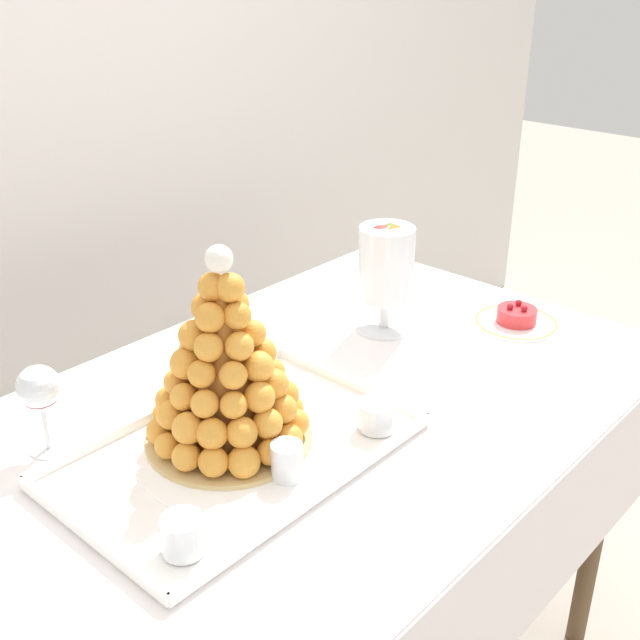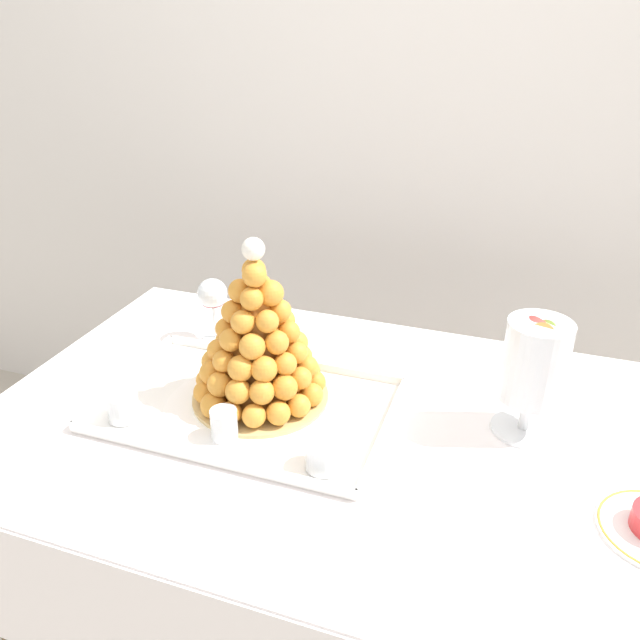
% 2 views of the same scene
% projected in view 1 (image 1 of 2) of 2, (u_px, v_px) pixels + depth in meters
% --- Properties ---
extents(buffet_table, '(1.37, 0.86, 0.80)m').
position_uv_depth(buffet_table, '(309.00, 453.00, 1.44)').
color(buffet_table, brown).
rests_on(buffet_table, ground_plane).
extents(serving_tray, '(0.56, 0.36, 0.02)m').
position_uv_depth(serving_tray, '(238.00, 453.00, 1.25)').
color(serving_tray, white).
rests_on(serving_tray, buffet_table).
extents(croquembouche, '(0.27, 0.27, 0.33)m').
position_uv_depth(croquembouche, '(226.00, 370.00, 1.22)').
color(croquembouche, tan).
rests_on(croquembouche, serving_tray).
extents(dessert_cup_left, '(0.06, 0.06, 0.05)m').
position_uv_depth(dessert_cup_left, '(183.00, 536.00, 1.04)').
color(dessert_cup_left, silver).
rests_on(dessert_cup_left, serving_tray).
extents(dessert_cup_mid_left, '(0.05, 0.05, 0.06)m').
position_uv_depth(dessert_cup_mid_left, '(287.00, 462.00, 1.18)').
color(dessert_cup_mid_left, silver).
rests_on(dessert_cup_mid_left, serving_tray).
extents(dessert_cup_centre, '(0.06, 0.06, 0.05)m').
position_uv_depth(dessert_cup_centre, '(377.00, 416.00, 1.30)').
color(dessert_cup_centre, silver).
rests_on(dessert_cup_centre, serving_tray).
extents(macaron_goblet, '(0.12, 0.12, 0.24)m').
position_uv_depth(macaron_goblet, '(386.00, 265.00, 1.60)').
color(macaron_goblet, white).
rests_on(macaron_goblet, buffet_table).
extents(fruit_tart_plate, '(0.18, 0.18, 0.05)m').
position_uv_depth(fruit_tart_plate, '(516.00, 319.00, 1.68)').
color(fruit_tart_plate, white).
rests_on(fruit_tart_plate, buffet_table).
extents(wine_glass, '(0.07, 0.07, 0.15)m').
position_uv_depth(wine_glass, '(39.00, 390.00, 1.22)').
color(wine_glass, silver).
rests_on(wine_glass, buffet_table).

